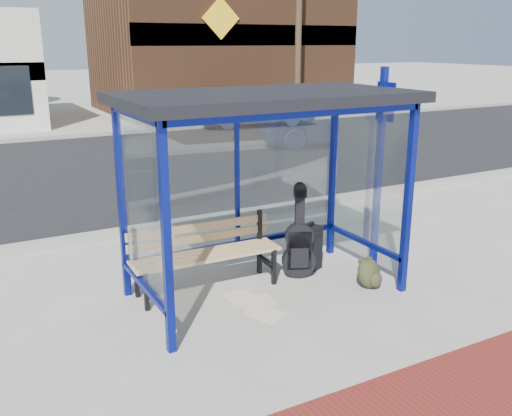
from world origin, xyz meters
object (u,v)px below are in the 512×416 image
bench (205,251)px  guitar_bag (299,246)px  fire_hydrant (331,107)px  backpack (370,274)px  parked_car (255,107)px  suitcase (308,249)px

bench → guitar_bag: bearing=-9.7°
bench → fire_hydrant: 17.34m
backpack → fire_hydrant: bearing=47.0°
bench → fire_hydrant: (11.36, 13.09, -0.09)m
bench → parked_car: 14.20m
guitar_bag → suitcase: bearing=54.3°
suitcase → parked_car: bearing=42.2°
suitcase → backpack: (0.37, -0.84, -0.12)m
guitar_bag → fire_hydrant: size_ratio=1.61×
backpack → fire_hydrant: (9.56, 14.05, 0.22)m
fire_hydrant → parked_car: bearing=-167.2°
backpack → parked_car: (5.51, 13.13, 0.50)m
suitcase → guitar_bag: bearing=-172.1°
parked_car → fire_hydrant: bearing=-69.7°
backpack → fire_hydrant: 17.00m
guitar_bag → parked_car: bearing=88.0°
suitcase → parked_car: 13.63m
bench → guitar_bag: guitar_bag is taller
suitcase → backpack: 0.92m
guitar_bag → suitcase: size_ratio=1.79×
guitar_bag → parked_car: (6.10, 12.42, 0.25)m
bench → guitar_bag: 1.24m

